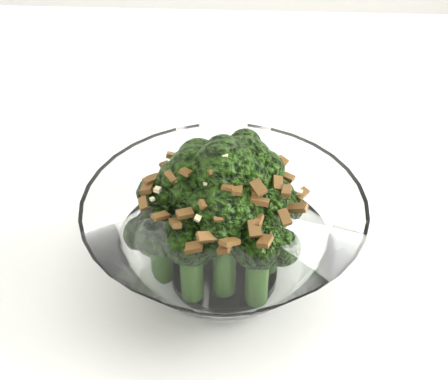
{
  "coord_description": "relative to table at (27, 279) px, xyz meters",
  "views": [
    {
      "loc": [
        0.12,
        -0.45,
        1.11
      ],
      "look_at": [
        0.13,
        -0.11,
        0.83
      ],
      "focal_mm": 55.0,
      "sensor_mm": 36.0,
      "label": 1
    }
  ],
  "objects": [
    {
      "name": "table",
      "position": [
        0.0,
        0.0,
        0.0
      ],
      "size": [
        1.24,
        0.86,
        0.75
      ],
      "color": "white",
      "rests_on": "ground"
    },
    {
      "name": "broccoli_dish",
      "position": [
        0.17,
        -0.06,
        0.11
      ],
      "size": [
        0.19,
        0.19,
        0.12
      ],
      "color": "white",
      "rests_on": "table"
    }
  ]
}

